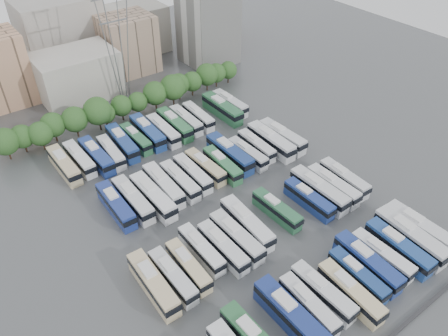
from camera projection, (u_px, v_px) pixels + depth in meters
ground at (237, 211)px, 81.43m from camera, size 220.00×220.00×0.00m
tree_line at (129, 102)px, 105.13m from camera, size 64.67×7.70×8.39m
city_buildings at (54, 54)px, 118.58m from camera, size 102.00×35.00×20.00m
apartment_tower at (208, 18)px, 126.08m from camera, size 14.00×14.00×26.00m
electricity_pylon at (115, 32)px, 102.53m from camera, size 9.00×6.91×33.83m
bus_r0_s4 at (291, 316)px, 61.62m from camera, size 3.07×13.59×4.26m
bus_r0_s5 at (309, 305)px, 63.52m from camera, size 2.80×11.15×3.47m
bus_r0_s6 at (323, 292)px, 65.17m from camera, size 2.86×11.60×3.62m
bus_r0_s7 at (350, 292)px, 65.11m from camera, size 3.04×11.91×3.71m
bus_r0_s8 at (358, 276)px, 67.70m from camera, size 2.81×11.02×3.43m
bus_r0_s9 at (368, 263)px, 69.39m from camera, size 3.31×12.72×3.96m
bus_r0_s10 at (382, 256)px, 70.78m from camera, size 2.67×11.36×3.55m
bus_r0_s11 at (398, 247)px, 71.93m from camera, size 3.18×12.54×3.90m
bus_r0_s12 at (410, 237)px, 73.56m from camera, size 3.61×13.71×4.26m
bus_r0_s13 at (419, 228)px, 75.28m from camera, size 2.98×12.93×4.05m
bus_r1_s0 at (153, 284)px, 66.18m from camera, size 2.97×12.64×3.95m
bus_r1_s1 at (173, 276)px, 67.53m from camera, size 2.63×11.32×3.54m
bus_r1_s2 at (188, 266)px, 69.17m from camera, size 2.61×10.90×3.41m
bus_r1_s3 at (201, 249)px, 71.92m from camera, size 2.41×10.96×3.44m
bus_r1_s4 at (223, 247)px, 72.15m from camera, size 2.65×11.61×3.64m
bus_r1_s5 at (236, 237)px, 73.82m from camera, size 2.91×12.27×3.84m
bus_r1_s6 at (247, 223)px, 76.22m from camera, size 3.39×12.98×4.04m
bus_r1_s8 at (277, 209)px, 79.39m from camera, size 2.91×11.08×3.45m
bus_r1_s10 at (309, 199)px, 81.55m from camera, size 2.67×11.31×3.53m
bus_r1_s11 at (319, 190)px, 83.17m from camera, size 3.06×13.24×4.14m
bus_r1_s12 at (333, 186)px, 84.43m from camera, size 2.68×12.05×3.78m
bus_r1_s13 at (344, 178)px, 86.28m from camera, size 2.99×11.71×3.65m
bus_r2_s1 at (116, 205)px, 80.00m from camera, size 2.88×12.38×3.87m
bus_r2_s2 at (133, 199)px, 81.17m from camera, size 2.77×12.56×3.94m
bus_r2_s3 at (153, 197)px, 81.69m from camera, size 3.13×13.16×4.11m
bus_r2_s4 at (163, 185)px, 84.41m from camera, size 3.08×12.65×3.95m
bus_r2_s5 at (180, 181)px, 85.68m from camera, size 2.55×11.65×3.66m
bus_r2_s6 at (193, 173)px, 87.56m from camera, size 2.67×11.47×3.59m
bus_r2_s7 at (205, 167)px, 89.28m from camera, size 2.96×11.47×3.57m
bus_r2_s8 at (222, 165)px, 89.79m from camera, size 2.95×11.56×3.60m
bus_r2_s9 at (230, 153)px, 92.40m from camera, size 2.99×13.51×4.24m
bus_r2_s10 at (248, 153)px, 93.06m from camera, size 2.74×11.02×3.44m
bus_r2_s11 at (256, 146)px, 95.32m from camera, size 2.74×11.08×3.45m
bus_r2_s12 at (271, 141)px, 96.09m from camera, size 3.06×13.48×4.22m
bus_r2_s13 at (282, 136)px, 97.68m from camera, size 3.27×12.91×4.02m
bus_r3_s0 at (64, 165)px, 89.54m from camera, size 2.98×12.48×3.90m
bus_r3_s1 at (80, 159)px, 91.34m from camera, size 2.88×11.84×3.69m
bus_r3_s2 at (96, 156)px, 91.96m from camera, size 3.08×12.64×3.94m
bus_r3_s3 at (111, 152)px, 93.41m from camera, size 2.96×11.14×3.46m
bus_r3_s4 at (122, 143)px, 95.74m from camera, size 3.42×12.91×4.01m
bus_r3_s5 at (136, 139)px, 97.47m from camera, size 2.73×11.12×3.47m
bus_r3_s6 at (148, 132)px, 99.06m from camera, size 3.15×13.12×4.10m
bus_r3_s7 at (163, 130)px, 99.85m from camera, size 2.78×12.01×3.76m
bus_r3_s8 at (175, 124)px, 101.73m from camera, size 2.94×12.63×3.95m
bus_r3_s9 at (186, 120)px, 103.47m from camera, size 2.70×11.62×3.64m
bus_r3_s10 at (198, 116)px, 105.00m from camera, size 2.88×11.36×3.54m
bus_r3_s12 at (222, 108)px, 107.19m from camera, size 3.09×13.45×4.21m
bus_r3_s13 at (230, 103)px, 109.73m from camera, size 2.82×11.83×3.70m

